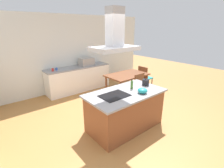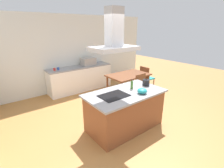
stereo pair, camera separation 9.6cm
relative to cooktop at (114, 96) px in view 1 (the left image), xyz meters
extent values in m
plane|color=#AD753D|center=(0.33, 1.50, -0.91)|extent=(16.00, 16.00, 0.00)
cube|color=silver|center=(0.33, 3.25, 0.44)|extent=(7.20, 0.10, 2.70)
cube|color=brown|center=(0.33, 0.00, -0.48)|extent=(1.70, 0.89, 0.86)
cube|color=gray|center=(0.33, 0.00, -0.03)|extent=(1.80, 0.99, 0.04)
cube|color=black|center=(0.00, 0.00, 0.00)|extent=(0.60, 0.44, 0.01)
cylinder|color=black|center=(1.04, 0.02, 0.07)|extent=(0.17, 0.17, 0.15)
sphere|color=black|center=(1.04, 0.02, 0.15)|extent=(0.03, 0.03, 0.03)
cone|color=black|center=(1.14, 0.02, 0.08)|extent=(0.06, 0.03, 0.04)
cylinder|color=#47722D|center=(0.59, 0.07, 0.08)|extent=(0.06, 0.06, 0.18)
cylinder|color=#47722D|center=(0.59, 0.07, 0.19)|extent=(0.03, 0.03, 0.04)
cylinder|color=black|center=(0.59, 0.07, 0.22)|extent=(0.03, 0.03, 0.01)
ellipsoid|color=teal|center=(0.57, -0.27, 0.05)|extent=(0.21, 0.21, 0.12)
cube|color=white|center=(0.68, 2.88, -0.48)|extent=(2.38, 0.62, 0.86)
cube|color=gray|center=(0.68, 2.88, -0.03)|extent=(2.38, 0.62, 0.04)
cube|color=#9E9993|center=(1.05, 2.88, 0.13)|extent=(0.50, 0.38, 0.28)
cylinder|color=red|center=(-0.25, 2.85, 0.04)|extent=(0.08, 0.08, 0.09)
cylinder|color=#2D56B2|center=(-0.12, 2.87, 0.04)|extent=(0.08, 0.08, 0.09)
cube|color=brown|center=(1.74, 1.40, -0.18)|extent=(1.40, 0.90, 0.04)
cylinder|color=brown|center=(1.12, 1.03, -0.55)|extent=(0.06, 0.06, 0.71)
cylinder|color=brown|center=(2.36, 1.03, -0.55)|extent=(0.06, 0.06, 0.71)
cylinder|color=brown|center=(1.12, 1.77, -0.55)|extent=(0.06, 0.06, 0.71)
cylinder|color=brown|center=(2.36, 1.77, -0.55)|extent=(0.06, 0.06, 0.71)
cube|color=teal|center=(2.74, 1.40, -0.48)|extent=(0.42, 0.42, 0.04)
cube|color=brown|center=(2.55, 1.40, -0.24)|extent=(0.04, 0.42, 0.44)
cylinder|color=brown|center=(2.92, 1.58, -0.70)|extent=(0.04, 0.04, 0.41)
cylinder|color=brown|center=(2.92, 1.22, -0.70)|extent=(0.04, 0.04, 0.41)
cylinder|color=brown|center=(2.56, 1.58, -0.70)|extent=(0.04, 0.04, 0.41)
cylinder|color=brown|center=(2.56, 1.22, -0.70)|extent=(0.04, 0.04, 0.41)
cube|color=teal|center=(1.74, 0.65, -0.48)|extent=(0.42, 0.42, 0.04)
cube|color=brown|center=(1.74, 0.84, -0.24)|extent=(0.42, 0.04, 0.44)
cylinder|color=brown|center=(1.92, 0.47, -0.70)|extent=(0.04, 0.04, 0.41)
cylinder|color=brown|center=(1.56, 0.47, -0.70)|extent=(0.04, 0.04, 0.41)
cylinder|color=brown|center=(1.92, 0.83, -0.70)|extent=(0.04, 0.04, 0.41)
cylinder|color=brown|center=(1.56, 0.83, -0.70)|extent=(0.04, 0.04, 0.41)
cube|color=#ADADB2|center=(0.00, 0.00, 0.98)|extent=(0.90, 0.55, 0.08)
cube|color=#ADADB2|center=(0.00, 0.00, 1.37)|extent=(0.28, 0.24, 0.70)
camera|label=1|loc=(-2.07, -2.45, 1.39)|focal=26.37mm
camera|label=2|loc=(-2.00, -2.51, 1.39)|focal=26.37mm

